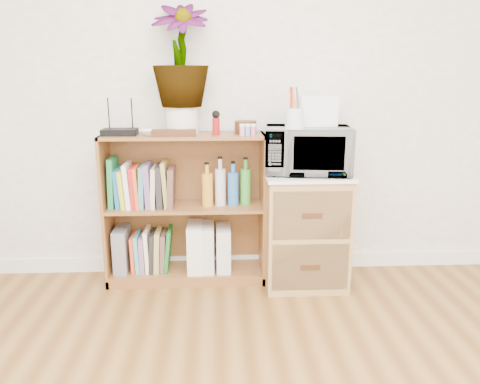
{
  "coord_description": "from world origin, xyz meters",
  "views": [
    {
      "loc": [
        -0.14,
        -0.76,
        1.31
      ],
      "look_at": [
        -0.01,
        1.95,
        0.62
      ],
      "focal_mm": 35.0,
      "sensor_mm": 36.0,
      "label": 1
    }
  ],
  "objects": [
    {
      "name": "wooden_bowl",
      "position": [
        0.03,
        2.11,
        0.99
      ],
      "size": [
        0.13,
        0.13,
        0.08
      ],
      "primitive_type": "cylinder",
      "color": "#341A0E",
      "rests_on": "bookshelf"
    },
    {
      "name": "magazine_holder_mid",
      "position": [
        -0.22,
        2.09,
        0.22
      ],
      "size": [
        0.09,
        0.24,
        0.3
      ],
      "primitive_type": "cube",
      "color": "silver",
      "rests_on": "bookshelf"
    },
    {
      "name": "lower_books",
      "position": [
        -0.58,
        2.1,
        0.2
      ],
      "size": [
        0.26,
        0.19,
        0.28
      ],
      "color": "#DA4926",
      "rests_on": "bookshelf"
    },
    {
      "name": "microwave",
      "position": [
        0.4,
        2.02,
        0.86
      ],
      "size": [
        0.54,
        0.4,
        0.28
      ],
      "primitive_type": "imported",
      "rotation": [
        0.0,
        0.0,
        -0.11
      ],
      "color": "silver",
      "rests_on": "wicker_unit"
    },
    {
      "name": "bookshelf",
      "position": [
        -0.35,
        2.1,
        0.47
      ],
      "size": [
        1.0,
        0.3,
        0.95
      ],
      "primitive_type": "cube",
      "color": "brown",
      "rests_on": "ground"
    },
    {
      "name": "cookbooks",
      "position": [
        -0.61,
        2.1,
        0.63
      ],
      "size": [
        0.4,
        0.2,
        0.31
      ],
      "color": "#1F7541",
      "rests_on": "bookshelf"
    },
    {
      "name": "potted_plant",
      "position": [
        -0.36,
        2.12,
        1.41
      ],
      "size": [
        0.34,
        0.34,
        0.6
      ],
      "primitive_type": "imported",
      "color": "#3C742E",
      "rests_on": "plant_pot"
    },
    {
      "name": "white_bowl",
      "position": [
        -0.54,
        2.07,
        0.97
      ],
      "size": [
        0.13,
        0.13,
        0.03
      ],
      "primitive_type": "imported",
      "color": "white",
      "rests_on": "bookshelf"
    },
    {
      "name": "wicker_unit",
      "position": [
        0.4,
        2.02,
        0.35
      ],
      "size": [
        0.5,
        0.45,
        0.7
      ],
      "primitive_type": "cube",
      "color": "#9E7542",
      "rests_on": "ground"
    },
    {
      "name": "liquor_bottles",
      "position": [
        -0.0,
        2.1,
        0.64
      ],
      "size": [
        0.47,
        0.07,
        0.32
      ],
      "color": "gold",
      "rests_on": "bookshelf"
    },
    {
      "name": "trinket_box",
      "position": [
        -0.4,
        2.0,
        0.97
      ],
      "size": [
        0.26,
        0.06,
        0.04
      ],
      "primitive_type": "cube",
      "color": "#39200F",
      "rests_on": "bookshelf"
    },
    {
      "name": "router",
      "position": [
        -0.73,
        2.08,
        0.97
      ],
      "size": [
        0.2,
        0.14,
        0.04
      ],
      "primitive_type": "cube",
      "color": "black",
      "rests_on": "bookshelf"
    },
    {
      "name": "plant_pot",
      "position": [
        -0.36,
        2.12,
        1.03
      ],
      "size": [
        0.19,
        0.19,
        0.16
      ],
      "primitive_type": "cylinder",
      "color": "white",
      "rests_on": "bookshelf"
    },
    {
      "name": "small_appliance",
      "position": [
        0.46,
        2.1,
        1.09
      ],
      "size": [
        0.22,
        0.19,
        0.18
      ],
      "primitive_type": "cube",
      "color": "white",
      "rests_on": "microwave"
    },
    {
      "name": "kokeshi_doll",
      "position": [
        -0.15,
        2.06,
        1.0
      ],
      "size": [
        0.04,
        0.04,
        0.1
      ],
      "primitive_type": "cylinder",
      "color": "maroon",
      "rests_on": "bookshelf"
    },
    {
      "name": "paint_jars",
      "position": [
        0.04,
        2.01,
        0.98
      ],
      "size": [
        0.1,
        0.04,
        0.05
      ],
      "primitive_type": "cube",
      "color": "pink",
      "rests_on": "bookshelf"
    },
    {
      "name": "skirting_board",
      "position": [
        0.0,
        2.24,
        0.05
      ],
      "size": [
        4.0,
        0.02,
        0.1
      ],
      "primitive_type": "cube",
      "color": "white",
      "rests_on": "ground"
    },
    {
      "name": "magazine_holder_left",
      "position": [
        -0.29,
        2.09,
        0.22
      ],
      "size": [
        0.1,
        0.24,
        0.31
      ],
      "primitive_type": "cube",
      "color": "white",
      "rests_on": "bookshelf"
    },
    {
      "name": "pen_cup",
      "position": [
        0.3,
        1.92,
        1.06
      ],
      "size": [
        0.11,
        0.11,
        0.12
      ],
      "primitive_type": "cylinder",
      "color": "silver",
      "rests_on": "microwave"
    },
    {
      "name": "file_box",
      "position": [
        -0.76,
        2.1,
        0.21
      ],
      "size": [
        0.09,
        0.23,
        0.28
      ],
      "primitive_type": "cube",
      "color": "slate",
      "rests_on": "bookshelf"
    },
    {
      "name": "magazine_holder_right",
      "position": [
        -0.11,
        2.09,
        0.21
      ],
      "size": [
        0.09,
        0.23,
        0.28
      ],
      "primitive_type": "cube",
      "color": "silver",
      "rests_on": "bookshelf"
    }
  ]
}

